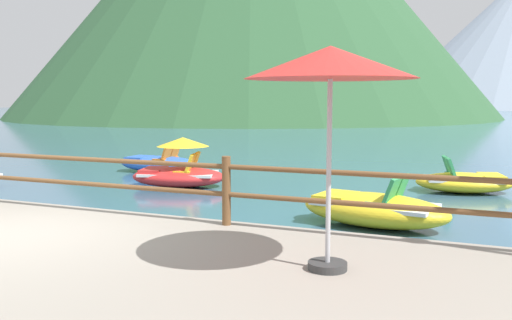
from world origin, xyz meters
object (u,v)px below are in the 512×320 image
Objects in this scene: beach_umbrella at (330,66)px; pedal_boat_1 at (179,170)px; pedal_boat_3 at (374,209)px; pedal_boat_4 at (465,182)px; pedal_boat_2 at (160,163)px.

beach_umbrella is 0.88× the size of pedal_boat_1.
beach_umbrella reaches higher than pedal_boat_1.
pedal_boat_3 reaches higher than pedal_boat_4.
beach_umbrella reaches higher than pedal_boat_3.
pedal_boat_4 is at bearing 82.86° from beach_umbrella.
pedal_boat_2 is (-7.31, 8.28, -2.19)m from beach_umbrella.
beach_umbrella is at bearing -48.84° from pedal_boat_1.
pedal_boat_4 is at bearing 15.73° from pedal_boat_1.
pedal_boat_2 is at bearing 132.27° from pedal_boat_1.
pedal_boat_4 is at bearing 73.15° from pedal_boat_3.
pedal_boat_3 is at bearing -106.85° from pedal_boat_4.
pedal_boat_1 is 6.68m from pedal_boat_4.
pedal_boat_1 is 2.81m from pedal_boat_2.
pedal_boat_3 is (7.04, -4.45, 0.04)m from pedal_boat_2.
pedal_boat_2 is at bearing 131.44° from beach_umbrella.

